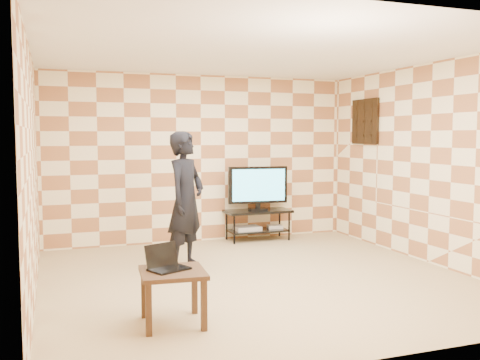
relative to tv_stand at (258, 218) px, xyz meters
name	(u,v)px	position (x,y,z in m)	size (l,w,h in m)	color
floor	(257,278)	(-0.89, -2.23, -0.37)	(5.00, 5.00, 0.00)	tan
wall_back	(201,159)	(-0.89, 0.27, 0.98)	(5.00, 0.02, 2.70)	#FFEFC2
wall_front	(378,186)	(-0.89, -4.73, 0.98)	(5.00, 0.02, 2.70)	#FFEFC2
wall_left	(32,172)	(-3.39, -2.23, 0.98)	(0.02, 5.00, 2.70)	#FFEFC2
wall_right	(430,164)	(1.61, -2.23, 0.98)	(0.02, 5.00, 2.70)	#FFEFC2
ceiling	(257,52)	(-0.89, -2.23, 2.33)	(5.00, 5.00, 0.02)	white
wall_art	(365,122)	(1.58, -0.68, 1.58)	(0.04, 0.72, 0.72)	black
tv_stand	(258,218)	(0.00, 0.00, 0.00)	(1.09, 0.49, 0.50)	black
tv	(258,186)	(0.00, 0.00, 0.53)	(0.99, 0.22, 0.72)	black
dvd_player	(247,228)	(-0.18, 0.00, -0.16)	(0.41, 0.29, 0.07)	#B4B4B6
game_console	(275,227)	(0.31, 0.02, -0.17)	(0.24, 0.18, 0.06)	silver
side_table	(173,280)	(-2.18, -3.43, 0.04)	(0.62, 0.62, 0.50)	#321E11
laptop	(166,264)	(-2.22, -3.36, 0.18)	(0.42, 0.39, 0.23)	black
person	(186,200)	(-1.56, -1.43, 0.52)	(0.65, 0.43, 1.78)	black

